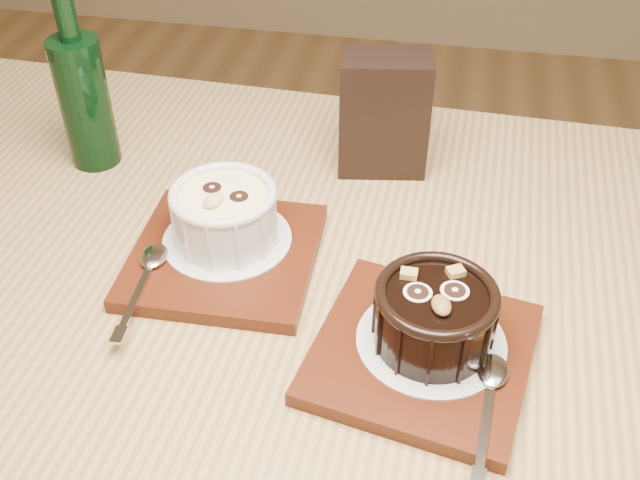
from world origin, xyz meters
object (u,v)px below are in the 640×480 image
at_px(table, 302,365).
at_px(tray_right, 422,353).
at_px(green_bottle, 84,98).
at_px(ramekin_dark, 435,313).
at_px(condiment_stand, 383,114).
at_px(tray_left, 224,256).
at_px(ramekin_white, 225,212).

distance_m(table, tray_right, 0.16).
bearing_deg(tray_right, table, 157.09).
relative_size(tray_right, green_bottle, 0.84).
height_order(ramekin_dark, condiment_stand, condiment_stand).
distance_m(tray_left, condiment_stand, 0.25).
relative_size(table, ramekin_dark, 11.76).
height_order(ramekin_dark, green_bottle, green_bottle).
bearing_deg(table, tray_right, -22.91).
height_order(tray_right, ramekin_dark, ramekin_dark).
bearing_deg(tray_right, condiment_stand, 104.08).
bearing_deg(ramekin_dark, condiment_stand, 91.13).
relative_size(tray_left, green_bottle, 0.84).
bearing_deg(condiment_stand, tray_left, -123.29).
height_order(tray_right, condiment_stand, condiment_stand).
distance_m(tray_right, green_bottle, 0.48).
distance_m(tray_right, ramekin_dark, 0.04).
bearing_deg(condiment_stand, green_bottle, -171.36).
bearing_deg(condiment_stand, ramekin_white, -125.75).
height_order(ramekin_white, condiment_stand, condiment_stand).
xyz_separation_m(table, ramekin_dark, (0.12, -0.04, 0.14)).
relative_size(tray_left, ramekin_dark, 1.72).
bearing_deg(table, ramekin_dark, -18.47).
bearing_deg(green_bottle, ramekin_dark, -29.49).
distance_m(ramekin_white, green_bottle, 0.24).
relative_size(table, green_bottle, 5.73).
bearing_deg(tray_left, tray_right, -24.34).
relative_size(condiment_stand, green_bottle, 0.65).
bearing_deg(condiment_stand, tray_right, -75.92).
bearing_deg(tray_left, ramekin_dark, -21.76).
height_order(condiment_stand, green_bottle, green_bottle).
relative_size(tray_left, ramekin_white, 1.71).
xyz_separation_m(table, tray_right, (0.12, -0.05, 0.10)).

